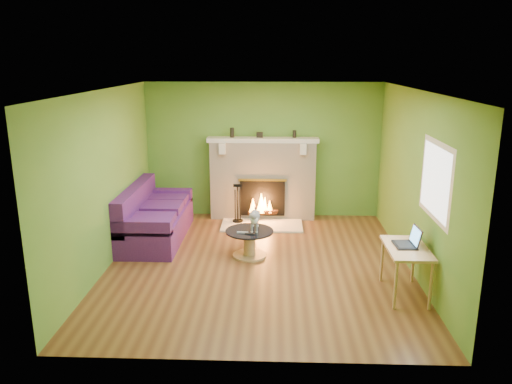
% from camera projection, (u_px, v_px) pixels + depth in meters
% --- Properties ---
extents(floor, '(5.00, 5.00, 0.00)m').
position_uv_depth(floor, '(259.00, 264.00, 7.57)').
color(floor, '#5A3219').
rests_on(floor, ground).
extents(ceiling, '(5.00, 5.00, 0.00)m').
position_uv_depth(ceiling, '(259.00, 90.00, 6.89)').
color(ceiling, white).
rests_on(ceiling, wall_back).
extents(wall_back, '(5.00, 0.00, 5.00)m').
position_uv_depth(wall_back, '(263.00, 150.00, 9.64)').
color(wall_back, '#507F29').
rests_on(wall_back, floor).
extents(wall_front, '(5.00, 0.00, 5.00)m').
position_uv_depth(wall_front, '(250.00, 243.00, 4.82)').
color(wall_front, '#507F29').
rests_on(wall_front, floor).
extents(wall_left, '(0.00, 5.00, 5.00)m').
position_uv_depth(wall_left, '(106.00, 180.00, 7.31)').
color(wall_left, '#507F29').
rests_on(wall_left, floor).
extents(wall_right, '(0.00, 5.00, 5.00)m').
position_uv_depth(wall_right, '(415.00, 183.00, 7.14)').
color(wall_right, '#507F29').
rests_on(wall_right, floor).
extents(window_frame, '(0.00, 1.20, 1.20)m').
position_uv_depth(window_frame, '(436.00, 181.00, 6.21)').
color(window_frame, silver).
rests_on(window_frame, wall_right).
extents(window_pane, '(0.00, 1.06, 1.06)m').
position_uv_depth(window_pane, '(435.00, 181.00, 6.21)').
color(window_pane, white).
rests_on(window_pane, wall_right).
extents(fireplace, '(2.10, 0.46, 1.58)m').
position_uv_depth(fireplace, '(263.00, 179.00, 9.60)').
color(fireplace, beige).
rests_on(fireplace, floor).
extents(hearth, '(1.50, 0.75, 0.03)m').
position_uv_depth(hearth, '(262.00, 225.00, 9.30)').
color(hearth, beige).
rests_on(hearth, floor).
extents(mantel, '(2.10, 0.28, 0.08)m').
position_uv_depth(mantel, '(263.00, 140.00, 9.38)').
color(mantel, beige).
rests_on(mantel, fireplace).
extents(sofa, '(0.93, 2.06, 0.93)m').
position_uv_depth(sofa, '(153.00, 219.00, 8.57)').
color(sofa, '#451757').
rests_on(sofa, floor).
extents(coffee_table, '(0.75, 0.75, 0.43)m').
position_uv_depth(coffee_table, '(249.00, 241.00, 7.83)').
color(coffee_table, tan).
rests_on(coffee_table, floor).
extents(desk, '(0.52, 0.90, 0.67)m').
position_uv_depth(desk, '(407.00, 253.00, 6.46)').
color(desk, tan).
rests_on(desk, floor).
extents(cat, '(0.22, 0.59, 0.37)m').
position_uv_depth(cat, '(255.00, 218.00, 7.78)').
color(cat, slate).
rests_on(cat, coffee_table).
extents(remote_silver, '(0.17, 0.05, 0.02)m').
position_uv_depth(remote_silver, '(243.00, 232.00, 7.67)').
color(remote_silver, gray).
rests_on(remote_silver, coffee_table).
extents(remote_black, '(0.17, 0.09, 0.02)m').
position_uv_depth(remote_black, '(250.00, 234.00, 7.61)').
color(remote_black, black).
rests_on(remote_black, coffee_table).
extents(laptop, '(0.32, 0.36, 0.26)m').
position_uv_depth(laptop, '(405.00, 236.00, 6.45)').
color(laptop, black).
rests_on(laptop, desk).
extents(fire_tools, '(0.20, 0.20, 0.73)m').
position_uv_depth(fire_tools, '(238.00, 203.00, 9.36)').
color(fire_tools, black).
rests_on(fire_tools, hearth).
extents(mantel_vase_left, '(0.08, 0.08, 0.18)m').
position_uv_depth(mantel_vase_left, '(232.00, 133.00, 9.40)').
color(mantel_vase_left, black).
rests_on(mantel_vase_left, mantel).
extents(mantel_vase_right, '(0.07, 0.07, 0.14)m').
position_uv_depth(mantel_vase_right, '(294.00, 134.00, 9.36)').
color(mantel_vase_right, black).
rests_on(mantel_vase_right, mantel).
extents(mantel_box, '(0.12, 0.08, 0.10)m').
position_uv_depth(mantel_box, '(260.00, 135.00, 9.39)').
color(mantel_box, black).
rests_on(mantel_box, mantel).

